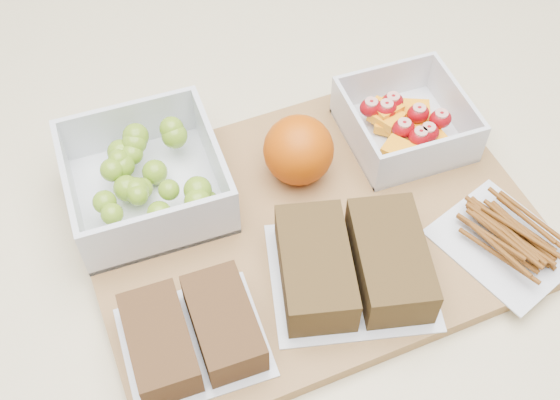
# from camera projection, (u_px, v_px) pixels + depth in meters

# --- Properties ---
(counter) EXTENTS (1.20, 0.90, 0.90)m
(counter) POSITION_uv_depth(u_px,v_px,m) (276.00, 392.00, 1.06)
(counter) COLOR beige
(counter) RESTS_ON ground
(cutting_board) EXTENTS (0.44, 0.32, 0.02)m
(cutting_board) POSITION_uv_depth(u_px,v_px,m) (310.00, 226.00, 0.68)
(cutting_board) COLOR olive
(cutting_board) RESTS_ON counter
(grape_container) EXTENTS (0.15, 0.15, 0.06)m
(grape_container) POSITION_uv_depth(u_px,v_px,m) (146.00, 177.00, 0.68)
(grape_container) COLOR silver
(grape_container) RESTS_ON cutting_board
(fruit_container) EXTENTS (0.12, 0.12, 0.05)m
(fruit_container) POSITION_uv_depth(u_px,v_px,m) (405.00, 123.00, 0.73)
(fruit_container) COLOR silver
(fruit_container) RESTS_ON cutting_board
(orange) EXTENTS (0.07, 0.07, 0.07)m
(orange) POSITION_uv_depth(u_px,v_px,m) (299.00, 150.00, 0.68)
(orange) COLOR #C44B04
(orange) RESTS_ON cutting_board
(sandwich_bag_left) EXTENTS (0.12, 0.11, 0.04)m
(sandwich_bag_left) POSITION_uv_depth(u_px,v_px,m) (192.00, 333.00, 0.59)
(sandwich_bag_left) COLOR silver
(sandwich_bag_left) RESTS_ON cutting_board
(sandwich_bag_center) EXTENTS (0.17, 0.16, 0.04)m
(sandwich_bag_center) POSITION_uv_depth(u_px,v_px,m) (353.00, 264.00, 0.62)
(sandwich_bag_center) COLOR silver
(sandwich_bag_center) RESTS_ON cutting_board
(pretzel_bag) EXTENTS (0.13, 0.15, 0.03)m
(pretzel_bag) POSITION_uv_depth(u_px,v_px,m) (507.00, 237.00, 0.65)
(pretzel_bag) COLOR silver
(pretzel_bag) RESTS_ON cutting_board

